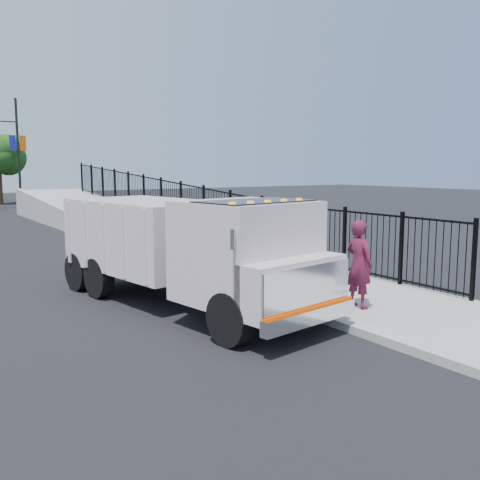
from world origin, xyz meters
TOP-DOWN VIEW (x-y plane):
  - ground at (0.00, 0.00)m, footprint 120.00×120.00m
  - sidewalk at (1.93, -2.00)m, footprint 3.55×12.00m
  - curb at (0.00, -2.00)m, footprint 0.30×12.00m
  - ramp at (2.12, 16.00)m, footprint 3.95×24.06m
  - iron_fence at (3.55, 12.00)m, footprint 0.10×28.00m
  - truck at (-1.77, 1.33)m, footprint 3.41×7.51m
  - worker at (1.03, -1.00)m, footprint 0.45×0.68m
  - light_pole_1 at (0.85, 33.11)m, footprint 3.78×0.22m

SIDE VIEW (x-z plane):
  - ground at x=0.00m, z-range 0.00..0.00m
  - ramp at x=2.12m, z-range -1.60..1.60m
  - sidewalk at x=1.93m, z-range 0.00..0.12m
  - curb at x=0.00m, z-range 0.00..0.16m
  - iron_fence at x=3.55m, z-range 0.00..1.80m
  - worker at x=1.03m, z-range 0.12..1.98m
  - truck at x=-1.77m, z-range 0.16..2.63m
  - light_pole_1 at x=0.85m, z-range 0.36..8.36m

